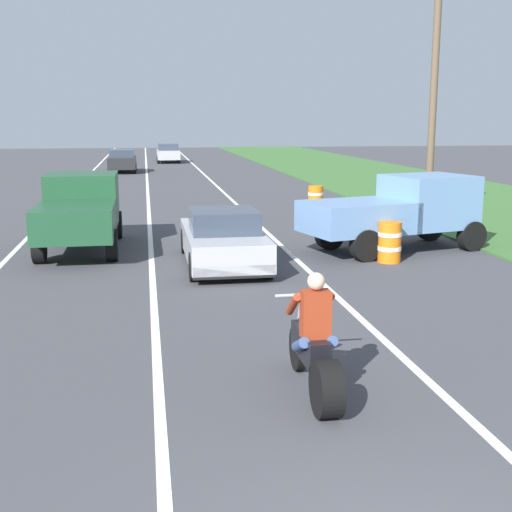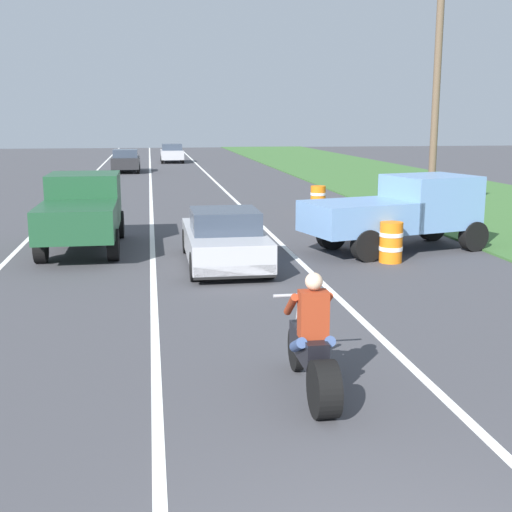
{
  "view_description": "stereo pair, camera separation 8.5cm",
  "coord_description": "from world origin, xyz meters",
  "px_view_note": "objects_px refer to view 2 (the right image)",
  "views": [
    {
      "loc": [
        -1.88,
        -3.74,
        3.47
      ],
      "look_at": [
        0.08,
        8.24,
        1.0
      ],
      "focal_mm": 47.4,
      "sensor_mm": 36.0,
      "label": 1
    },
    {
      "loc": [
        -1.79,
        -3.75,
        3.47
      ],
      "look_at": [
        0.08,
        8.24,
        1.0
      ],
      "focal_mm": 47.4,
      "sensor_mm": 36.0,
      "label": 2
    }
  ],
  "objects_px": {
    "sports_car_silver": "(224,239)",
    "pickup_truck_left_lane_dark_green": "(82,209)",
    "construction_barrel_far": "(318,199)",
    "pickup_truck_right_shoulder_light_blue": "(401,209)",
    "construction_barrel_nearest": "(391,242)",
    "distant_car_far_ahead": "(126,160)",
    "distant_car_further_ahead": "(172,153)",
    "construction_barrel_mid": "(361,221)",
    "motorcycle_with_rider": "(313,352)"
  },
  "relations": [
    {
      "from": "pickup_truck_left_lane_dark_green",
      "to": "sports_car_silver",
      "type": "bearing_deg",
      "value": -35.9
    },
    {
      "from": "motorcycle_with_rider",
      "to": "construction_barrel_far",
      "type": "relative_size",
      "value": 2.21
    },
    {
      "from": "distant_car_far_ahead",
      "to": "distant_car_further_ahead",
      "type": "height_order",
      "value": "same"
    },
    {
      "from": "sports_car_silver",
      "to": "pickup_truck_left_lane_dark_green",
      "type": "xyz_separation_m",
      "value": [
        -3.55,
        2.57,
        0.48
      ]
    },
    {
      "from": "pickup_truck_left_lane_dark_green",
      "to": "pickup_truck_right_shoulder_light_blue",
      "type": "height_order",
      "value": "same"
    },
    {
      "from": "distant_car_far_ahead",
      "to": "construction_barrel_nearest",
      "type": "bearing_deg",
      "value": -76.22
    },
    {
      "from": "motorcycle_with_rider",
      "to": "pickup_truck_left_lane_dark_green",
      "type": "height_order",
      "value": "pickup_truck_left_lane_dark_green"
    },
    {
      "from": "pickup_truck_left_lane_dark_green",
      "to": "distant_car_further_ahead",
      "type": "distance_m",
      "value": 36.97
    },
    {
      "from": "motorcycle_with_rider",
      "to": "distant_car_further_ahead",
      "type": "xyz_separation_m",
      "value": [
        -0.18,
        47.36,
        0.18
      ]
    },
    {
      "from": "motorcycle_with_rider",
      "to": "construction_barrel_far",
      "type": "bearing_deg",
      "value": 75.75
    },
    {
      "from": "sports_car_silver",
      "to": "pickup_truck_left_lane_dark_green",
      "type": "height_order",
      "value": "pickup_truck_left_lane_dark_green"
    },
    {
      "from": "sports_car_silver",
      "to": "construction_barrel_nearest",
      "type": "bearing_deg",
      "value": -4.17
    },
    {
      "from": "pickup_truck_left_lane_dark_green",
      "to": "construction_barrel_mid",
      "type": "distance_m",
      "value": 7.97
    },
    {
      "from": "construction_barrel_far",
      "to": "distant_car_further_ahead",
      "type": "xyz_separation_m",
      "value": [
        -4.45,
        30.58,
        0.27
      ]
    },
    {
      "from": "motorcycle_with_rider",
      "to": "construction_barrel_far",
      "type": "distance_m",
      "value": 17.32
    },
    {
      "from": "construction_barrel_far",
      "to": "construction_barrel_mid",
      "type": "bearing_deg",
      "value": -91.24
    },
    {
      "from": "distant_car_far_ahead",
      "to": "distant_car_further_ahead",
      "type": "xyz_separation_m",
      "value": [
        3.34,
        9.66,
        0.0
      ]
    },
    {
      "from": "construction_barrel_nearest",
      "to": "construction_barrel_mid",
      "type": "xyz_separation_m",
      "value": [
        0.31,
        3.42,
        0.0
      ]
    },
    {
      "from": "pickup_truck_left_lane_dark_green",
      "to": "construction_barrel_mid",
      "type": "bearing_deg",
      "value": 4.03
    },
    {
      "from": "construction_barrel_nearest",
      "to": "distant_car_further_ahead",
      "type": "distance_m",
      "value": 39.86
    },
    {
      "from": "construction_barrel_nearest",
      "to": "construction_barrel_mid",
      "type": "height_order",
      "value": "same"
    },
    {
      "from": "pickup_truck_left_lane_dark_green",
      "to": "distant_car_far_ahead",
      "type": "height_order",
      "value": "pickup_truck_left_lane_dark_green"
    },
    {
      "from": "sports_car_silver",
      "to": "construction_barrel_far",
      "type": "distance_m",
      "value": 9.87
    },
    {
      "from": "pickup_truck_right_shoulder_light_blue",
      "to": "construction_barrel_far",
      "type": "bearing_deg",
      "value": 92.66
    },
    {
      "from": "pickup_truck_right_shoulder_light_blue",
      "to": "construction_barrel_far",
      "type": "height_order",
      "value": "pickup_truck_right_shoulder_light_blue"
    },
    {
      "from": "pickup_truck_right_shoulder_light_blue",
      "to": "distant_car_far_ahead",
      "type": "relative_size",
      "value": 1.29
    },
    {
      "from": "construction_barrel_nearest",
      "to": "distant_car_far_ahead",
      "type": "relative_size",
      "value": 0.25
    },
    {
      "from": "motorcycle_with_rider",
      "to": "construction_barrel_far",
      "type": "height_order",
      "value": "motorcycle_with_rider"
    },
    {
      "from": "motorcycle_with_rider",
      "to": "distant_car_further_ahead",
      "type": "bearing_deg",
      "value": 90.22
    },
    {
      "from": "motorcycle_with_rider",
      "to": "distant_car_further_ahead",
      "type": "relative_size",
      "value": 0.55
    },
    {
      "from": "distant_car_far_ahead",
      "to": "pickup_truck_left_lane_dark_green",
      "type": "bearing_deg",
      "value": -90.56
    },
    {
      "from": "sports_car_silver",
      "to": "construction_barrel_far",
      "type": "xyz_separation_m",
      "value": [
        4.5,
        8.78,
        -0.13
      ]
    },
    {
      "from": "motorcycle_with_rider",
      "to": "pickup_truck_right_shoulder_light_blue",
      "type": "height_order",
      "value": "pickup_truck_right_shoulder_light_blue"
    },
    {
      "from": "motorcycle_with_rider",
      "to": "pickup_truck_right_shoulder_light_blue",
      "type": "relative_size",
      "value": 0.43
    },
    {
      "from": "pickup_truck_right_shoulder_light_blue",
      "to": "distant_car_further_ahead",
      "type": "height_order",
      "value": "pickup_truck_right_shoulder_light_blue"
    },
    {
      "from": "pickup_truck_left_lane_dark_green",
      "to": "distant_car_further_ahead",
      "type": "bearing_deg",
      "value": 84.41
    },
    {
      "from": "sports_car_silver",
      "to": "distant_car_far_ahead",
      "type": "height_order",
      "value": "distant_car_far_ahead"
    },
    {
      "from": "pickup_truck_left_lane_dark_green",
      "to": "construction_barrel_nearest",
      "type": "xyz_separation_m",
      "value": [
        7.62,
        -2.86,
        -0.6
      ]
    },
    {
      "from": "pickup_truck_left_lane_dark_green",
      "to": "construction_barrel_far",
      "type": "distance_m",
      "value": 10.18
    },
    {
      "from": "sports_car_silver",
      "to": "construction_barrel_mid",
      "type": "bearing_deg",
      "value": 35.51
    },
    {
      "from": "sports_car_silver",
      "to": "distant_car_further_ahead",
      "type": "bearing_deg",
      "value": 89.92
    },
    {
      "from": "pickup_truck_left_lane_dark_green",
      "to": "construction_barrel_nearest",
      "type": "height_order",
      "value": "pickup_truck_left_lane_dark_green"
    },
    {
      "from": "construction_barrel_far",
      "to": "distant_car_further_ahead",
      "type": "distance_m",
      "value": 30.9
    },
    {
      "from": "construction_barrel_far",
      "to": "pickup_truck_right_shoulder_light_blue",
      "type": "bearing_deg",
      "value": -87.34
    },
    {
      "from": "pickup_truck_right_shoulder_light_blue",
      "to": "distant_car_far_ahead",
      "type": "height_order",
      "value": "pickup_truck_right_shoulder_light_blue"
    },
    {
      "from": "construction_barrel_far",
      "to": "distant_car_far_ahead",
      "type": "xyz_separation_m",
      "value": [
        -7.78,
        20.91,
        0.27
      ]
    },
    {
      "from": "pickup_truck_left_lane_dark_green",
      "to": "construction_barrel_nearest",
      "type": "distance_m",
      "value": 8.16
    },
    {
      "from": "sports_car_silver",
      "to": "construction_barrel_nearest",
      "type": "xyz_separation_m",
      "value": [
        4.07,
        -0.3,
        -0.13
      ]
    },
    {
      "from": "distant_car_far_ahead",
      "to": "pickup_truck_right_shoulder_light_blue",
      "type": "bearing_deg",
      "value": -74.09
    },
    {
      "from": "motorcycle_with_rider",
      "to": "construction_barrel_nearest",
      "type": "relative_size",
      "value": 2.21
    }
  ]
}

